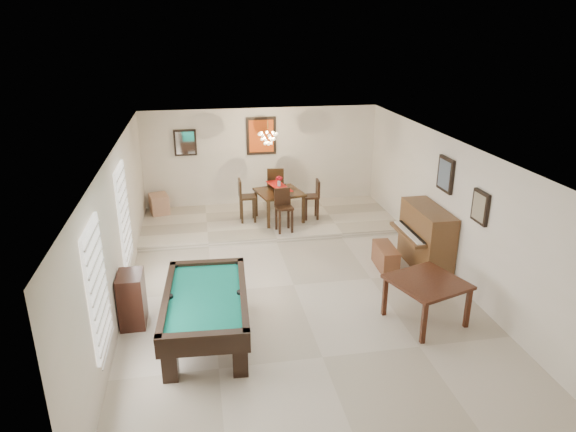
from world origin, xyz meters
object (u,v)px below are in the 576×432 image
object	(u,v)px
dining_table	(279,203)
chandelier	(268,134)
pool_table	(207,317)
corner_bench	(159,204)
apothecary_chest	(132,299)
square_table	(426,301)
dining_chair_south	(284,211)
dining_chair_east	(311,199)
flower_vase	(279,181)
dining_chair_west	(247,200)
dining_chair_north	(275,188)
upright_piano	(419,238)
piano_bench	(385,257)

from	to	relation	value
dining_table	chandelier	xyz separation A→B (m)	(-0.24, 0.06, 1.66)
pool_table	corner_bench	size ratio (longest dim) A/B	4.29
apothecary_chest	square_table	bearing A→B (deg)	-9.22
apothecary_chest	dining_chair_south	world-z (taller)	dining_chair_south
apothecary_chest	dining_chair_east	bearing A→B (deg)	45.86
apothecary_chest	chandelier	bearing A→B (deg)	55.32
corner_bench	flower_vase	bearing A→B (deg)	-18.76
pool_table	dining_chair_west	distance (m)	4.80
flower_vase	corner_bench	distance (m)	3.12
pool_table	chandelier	size ratio (longest dim) A/B	3.78
dining_table	corner_bench	xyz separation A→B (m)	(-2.87, 0.98, -0.18)
dining_chair_west	dining_chair_east	bearing A→B (deg)	-93.96
pool_table	apothecary_chest	size ratio (longest dim) A/B	2.59
dining_chair_west	square_table	bearing A→B (deg)	-154.01
dining_chair_north	corner_bench	size ratio (longest dim) A/B	2.09
upright_piano	dining_chair_north	world-z (taller)	upright_piano
dining_chair_west	corner_bench	size ratio (longest dim) A/B	1.95
pool_table	dining_chair_north	world-z (taller)	dining_chair_north
dining_chair_north	dining_chair_west	distance (m)	1.08
dining_table	dining_chair_east	world-z (taller)	dining_chair_east
piano_bench	chandelier	bearing A→B (deg)	124.31
square_table	dining_chair_east	size ratio (longest dim) A/B	1.11
dining_table	dining_chair_south	world-z (taller)	dining_chair_south
pool_table	piano_bench	distance (m)	4.01
dining_table	upright_piano	bearing A→B (deg)	-50.42
square_table	chandelier	size ratio (longest dim) A/B	1.76
upright_piano	piano_bench	size ratio (longest dim) A/B	1.78
dining_chair_north	flower_vase	bearing A→B (deg)	93.62
piano_bench	dining_chair_east	size ratio (longest dim) A/B	0.88
square_table	dining_chair_west	xyz separation A→B (m)	(-2.38, 4.75, 0.27)
pool_table	chandelier	bearing A→B (deg)	73.99
dining_table	corner_bench	world-z (taller)	dining_table
dining_chair_east	pool_table	bearing A→B (deg)	-26.61
flower_vase	dining_chair_west	xyz separation A→B (m)	(-0.76, 0.04, -0.45)
flower_vase	dining_chair_east	xyz separation A→B (m)	(0.77, -0.05, -0.49)
upright_piano	dining_chair_west	world-z (taller)	upright_piano
upright_piano	dining_chair_north	bearing A→B (deg)	122.62
apothecary_chest	dining_chair_north	distance (m)	5.64
upright_piano	chandelier	size ratio (longest dim) A/B	2.48
chandelier	corner_bench	bearing A→B (deg)	160.90
dining_chair_west	chandelier	bearing A→B (deg)	-88.08
pool_table	square_table	distance (m)	3.49
corner_bench	chandelier	xyz separation A→B (m)	(2.63, -0.91, 1.84)
apothecary_chest	corner_bench	world-z (taller)	apothecary_chest
square_table	dining_chair_east	xyz separation A→B (m)	(-0.86, 4.66, 0.23)
dining_chair_south	dining_chair_north	size ratio (longest dim) A/B	0.89
dining_chair_north	dining_chair_west	size ratio (longest dim) A/B	1.07
piano_bench	dining_chair_west	world-z (taller)	dining_chair_west
dining_table	dining_chair_north	size ratio (longest dim) A/B	0.91
chandelier	piano_bench	bearing A→B (deg)	-55.69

